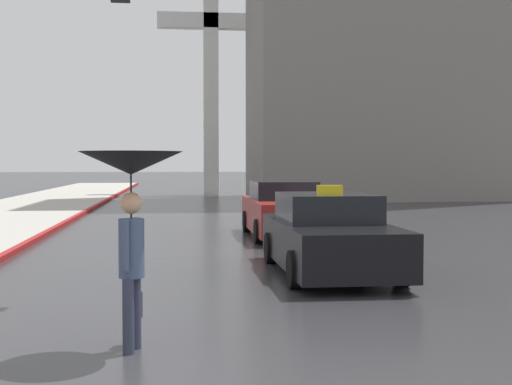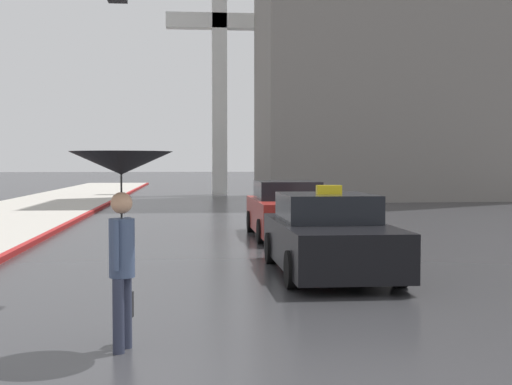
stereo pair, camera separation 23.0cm
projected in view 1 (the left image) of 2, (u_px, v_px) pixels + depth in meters
ground_plane at (289, 383)px, 6.33m from camera, size 300.00×300.00×0.00m
taxi at (329, 236)px, 12.60m from camera, size 1.91×4.58×1.57m
sedan_red at (284, 211)px, 18.83m from camera, size 1.91×4.72×1.47m
pedestrian_with_umbrella at (131, 187)px, 7.33m from camera, size 1.07×1.07×2.08m
monument_cross at (211, 58)px, 43.50m from camera, size 6.47×0.90×14.71m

